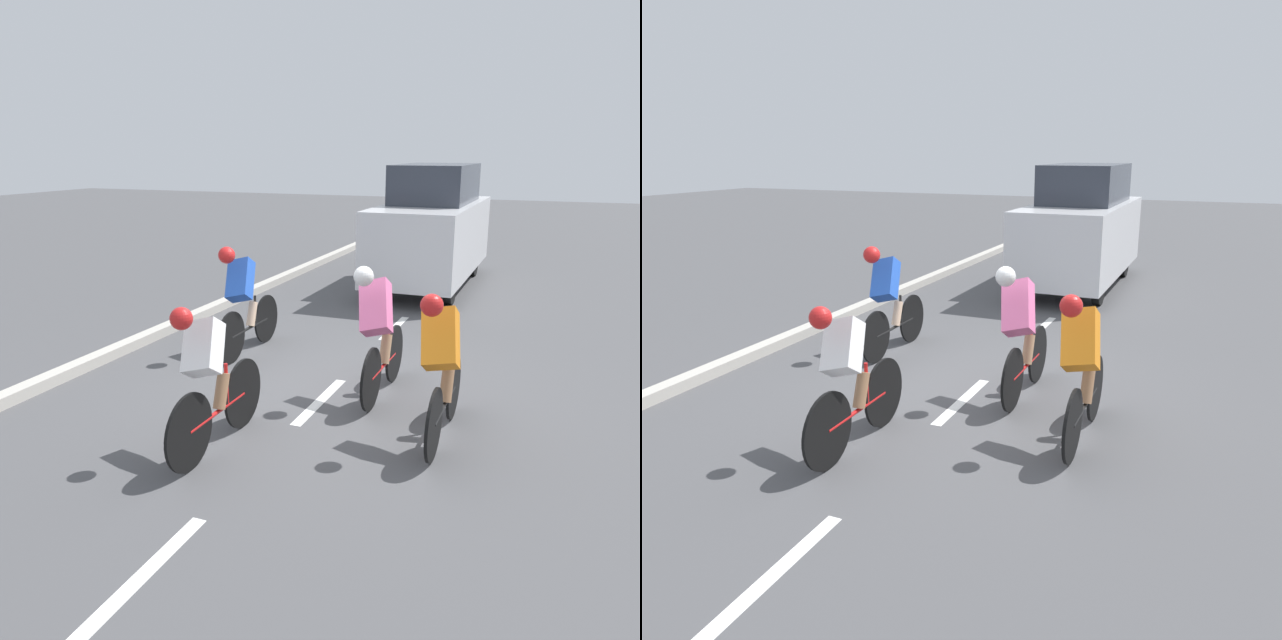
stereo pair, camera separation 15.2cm
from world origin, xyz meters
TOP-DOWN VIEW (x-y plane):
  - ground_plane at (0.00, 0.00)m, footprint 60.00×60.00m
  - lane_stripe_near at (0.00, 3.64)m, footprint 0.12×1.40m
  - lane_stripe_mid at (0.00, 0.44)m, footprint 0.12×1.40m
  - lane_stripe_far at (0.00, -2.76)m, footprint 0.12×1.40m
  - curb at (3.20, 0.44)m, footprint 0.20×25.05m
  - cyclist_white at (0.53, 1.88)m, footprint 0.44×1.69m
  - cyclist_pink at (-0.54, 0.05)m, footprint 0.47×1.65m
  - cyclist_orange at (-1.42, 0.90)m, footprint 0.42×1.69m
  - cyclist_blue at (1.61, -0.78)m, footprint 0.45×1.73m
  - support_car at (0.16, -6.13)m, footprint 1.70×4.59m

SIDE VIEW (x-z plane):
  - ground_plane at x=0.00m, z-range 0.00..0.00m
  - lane_stripe_near at x=0.00m, z-range 0.00..0.01m
  - lane_stripe_mid at x=0.00m, z-range 0.00..0.01m
  - lane_stripe_far at x=0.00m, z-range 0.00..0.01m
  - curb at x=3.20m, z-range 0.00..0.14m
  - cyclist_white at x=0.53m, z-range 0.02..1.45m
  - cyclist_orange at x=-1.42m, z-range 0.03..1.54m
  - cyclist_blue at x=1.61m, z-range 0.04..1.55m
  - cyclist_pink at x=-0.54m, z-range 0.04..1.58m
  - support_car at x=0.16m, z-range -0.02..2.43m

